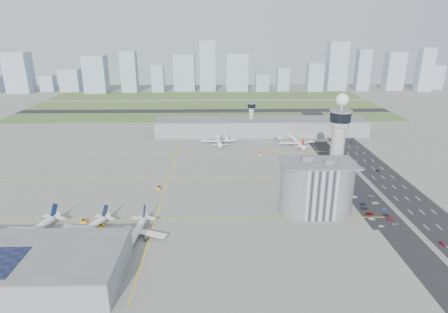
{
  "coord_description": "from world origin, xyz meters",
  "views": [
    {
      "loc": [
        -5.34,
        -218.25,
        102.02
      ],
      "look_at": [
        0.0,
        35.0,
        15.0
      ],
      "focal_mm": 30.0,
      "sensor_mm": 36.0,
      "label": 1
    }
  ],
  "objects_px": {
    "secondary_tower": "(251,116)",
    "car_hw_2": "(351,142)",
    "airplane_near_a": "(31,228)",
    "car_lot_5": "(354,197)",
    "jet_bridge_far_0": "(224,136)",
    "car_hw_1": "(378,171)",
    "car_hw_0": "(443,244)",
    "car_lot_8": "(386,215)",
    "control_tower": "(338,140)",
    "airplane_far_a": "(219,137)",
    "car_lot_7": "(390,219)",
    "jet_bridge_near_2": "(118,246)",
    "tug_1": "(84,221)",
    "car_lot_2": "(369,214)",
    "car_lot_9": "(384,209)",
    "tug_5": "(271,151)",
    "car_lot_3": "(364,208)",
    "tug_3": "(159,187)",
    "jet_bridge_near_1": "(55,247)",
    "jet_bridge_far_1": "(275,136)",
    "admin_building": "(316,188)",
    "car_lot_11": "(371,196)",
    "car_lot_10": "(375,203)",
    "car_lot_1": "(372,219)",
    "car_lot_4": "(363,204)",
    "airplane_near_c": "(135,230)",
    "tug_4": "(260,154)",
    "car_hw_4": "(318,125)",
    "tug_0": "(55,236)",
    "car_lot_6": "(396,224)",
    "airplane_near_b": "(85,227)",
    "car_lot_0": "(381,226)",
    "airplane_far_b": "(297,139)"
  },
  "relations": [
    {
      "from": "secondary_tower",
      "to": "car_hw_2",
      "type": "relative_size",
      "value": 7.8
    },
    {
      "from": "airplane_near_a",
      "to": "car_lot_5",
      "type": "height_order",
      "value": "airplane_near_a"
    },
    {
      "from": "jet_bridge_far_0",
      "to": "car_hw_1",
      "type": "bearing_deg",
      "value": 41.62
    },
    {
      "from": "car_hw_0",
      "to": "car_lot_8",
      "type": "bearing_deg",
      "value": 108.74
    },
    {
      "from": "control_tower",
      "to": "car_hw_2",
      "type": "xyz_separation_m",
      "value": [
        49.69,
        109.55,
        -34.47
      ]
    },
    {
      "from": "car_hw_0",
      "to": "airplane_far_a",
      "type": "bearing_deg",
      "value": 114.33
    },
    {
      "from": "jet_bridge_far_0",
      "to": "car_lot_7",
      "type": "xyz_separation_m",
      "value": [
        90.25,
        -164.87,
        -2.26
      ]
    },
    {
      "from": "jet_bridge_near_2",
      "to": "jet_bridge_far_0",
      "type": "distance_m",
      "value": 200.68
    },
    {
      "from": "tug_1",
      "to": "car_hw_0",
      "type": "xyz_separation_m",
      "value": [
        186.1,
        -26.2,
        -0.41
      ]
    },
    {
      "from": "car_lot_2",
      "to": "car_lot_9",
      "type": "height_order",
      "value": "car_lot_2"
    },
    {
      "from": "tug_5",
      "to": "car_lot_3",
      "type": "xyz_separation_m",
      "value": [
        40.75,
        -109.11,
        -0.33
      ]
    },
    {
      "from": "tug_3",
      "to": "car_lot_8",
      "type": "distance_m",
      "value": 142.07
    },
    {
      "from": "jet_bridge_near_1",
      "to": "car_lot_7",
      "type": "xyz_separation_m",
      "value": [
        175.25,
        28.13,
        -2.26
      ]
    },
    {
      "from": "jet_bridge_far_1",
      "to": "car_lot_7",
      "type": "xyz_separation_m",
      "value": [
        40.25,
        -164.87,
        -2.26
      ]
    },
    {
      "from": "tug_3",
      "to": "car_hw_2",
      "type": "relative_size",
      "value": 0.89
    },
    {
      "from": "admin_building",
      "to": "car_lot_3",
      "type": "xyz_separation_m",
      "value": [
        30.56,
        2.39,
        -14.71
      ]
    },
    {
      "from": "car_lot_11",
      "to": "car_lot_10",
      "type": "bearing_deg",
      "value": 176.65
    },
    {
      "from": "car_lot_1",
      "to": "car_lot_4",
      "type": "distance_m",
      "value": 18.59
    },
    {
      "from": "car_lot_3",
      "to": "car_hw_1",
      "type": "relative_size",
      "value": 1.17
    },
    {
      "from": "car_lot_1",
      "to": "car_lot_8",
      "type": "distance_m",
      "value": 10.96
    },
    {
      "from": "airplane_near_c",
      "to": "car_hw_1",
      "type": "height_order",
      "value": "airplane_near_c"
    },
    {
      "from": "jet_bridge_far_0",
      "to": "tug_4",
      "type": "bearing_deg",
      "value": 20.78
    },
    {
      "from": "car_hw_2",
      "to": "car_hw_4",
      "type": "xyz_separation_m",
      "value": [
        -14.68,
        63.17,
        0.04
      ]
    },
    {
      "from": "control_tower",
      "to": "car_lot_2",
      "type": "xyz_separation_m",
      "value": [
        10.88,
        -34.52,
        -34.45
      ]
    },
    {
      "from": "airplane_near_c",
      "to": "tug_4",
      "type": "xyz_separation_m",
      "value": [
        78.64,
        132.34,
        -4.47
      ]
    },
    {
      "from": "tug_0",
      "to": "car_lot_6",
      "type": "distance_m",
      "value": 181.33
    },
    {
      "from": "airplane_near_a",
      "to": "car_hw_0",
      "type": "xyz_separation_m",
      "value": [
        207.28,
        -11.31,
        -4.83
      ]
    },
    {
      "from": "airplane_near_b",
      "to": "jet_bridge_far_0",
      "type": "bearing_deg",
      "value": -178.93
    },
    {
      "from": "airplane_near_a",
      "to": "car_lot_5",
      "type": "xyz_separation_m",
      "value": [
        182.34,
        44.0,
        -4.83
      ]
    },
    {
      "from": "tug_3",
      "to": "car_hw_0",
      "type": "height_order",
      "value": "tug_3"
    },
    {
      "from": "car_lot_2",
      "to": "car_lot_10",
      "type": "xyz_separation_m",
      "value": [
        9.11,
        13.86,
        0.07
      ]
    },
    {
      "from": "car_lot_11",
      "to": "car_lot_0",
      "type": "bearing_deg",
      "value": 170.3
    },
    {
      "from": "car_lot_11",
      "to": "tug_4",
      "type": "bearing_deg",
      "value": 40.39
    },
    {
      "from": "tug_4",
      "to": "car_lot_2",
      "type": "bearing_deg",
      "value": -28.01
    },
    {
      "from": "airplane_far_b",
      "to": "jet_bridge_far_1",
      "type": "relative_size",
      "value": 2.81
    },
    {
      "from": "airplane_near_a",
      "to": "tug_4",
      "type": "relative_size",
      "value": 13.23
    },
    {
      "from": "car_lot_1",
      "to": "car_lot_3",
      "type": "bearing_deg",
      "value": 0.55
    },
    {
      "from": "jet_bridge_near_2",
      "to": "car_lot_1",
      "type": "bearing_deg",
      "value": -68.12
    },
    {
      "from": "jet_bridge_near_2",
      "to": "car_lot_8",
      "type": "distance_m",
      "value": 148.55
    },
    {
      "from": "jet_bridge_near_2",
      "to": "car_lot_0",
      "type": "height_order",
      "value": "jet_bridge_near_2"
    },
    {
      "from": "jet_bridge_near_1",
      "to": "car_lot_7",
      "type": "relative_size",
      "value": 3.44
    },
    {
      "from": "jet_bridge_near_2",
      "to": "tug_3",
      "type": "relative_size",
      "value": 3.85
    },
    {
      "from": "tug_0",
      "to": "car_lot_5",
      "type": "relative_size",
      "value": 0.99
    },
    {
      "from": "admin_building",
      "to": "jet_bridge_near_2",
      "type": "xyz_separation_m",
      "value": [
        -104.99,
        -39.0,
        -12.45
      ]
    },
    {
      "from": "airplane_near_c",
      "to": "jet_bridge_far_1",
      "type": "distance_m",
      "value": 207.37
    },
    {
      "from": "jet_bridge_near_1",
      "to": "jet_bridge_far_1",
      "type": "distance_m",
      "value": 235.53
    },
    {
      "from": "car_lot_7",
      "to": "car_lot_9",
      "type": "distance_m",
      "value": 11.78
    },
    {
      "from": "airplane_near_b",
      "to": "car_lot_1",
      "type": "relative_size",
      "value": 10.18
    },
    {
      "from": "admin_building",
      "to": "tug_5",
      "type": "height_order",
      "value": "admin_building"
    },
    {
      "from": "car_lot_0",
      "to": "car_hw_4",
      "type": "bearing_deg",
      "value": -8.59
    }
  ]
}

